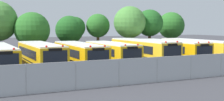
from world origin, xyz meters
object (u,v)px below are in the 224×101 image
(school_bus_4, at_px, (143,50))
(school_bus_6, at_px, (196,49))
(school_bus_1, at_px, (40,55))
(tree_4, at_px, (98,26))
(school_bus_3, at_px, (111,53))
(school_bus_5, at_px, (170,50))
(tree_6, at_px, (150,23))
(school_bus_2, at_px, (79,54))
(tree_2, at_px, (33,30))
(traffic_cone, at_px, (178,74))
(tree_5, at_px, (131,22))
(tree_7, at_px, (172,26))
(tree_3, at_px, (71,29))

(school_bus_4, height_order, school_bus_6, school_bus_4)
(school_bus_1, bearing_deg, tree_4, -136.40)
(school_bus_3, bearing_deg, school_bus_5, -179.51)
(school_bus_5, xyz_separation_m, tree_6, (2.39, 8.17, 3.20))
(school_bus_6, bearing_deg, school_bus_4, -0.78)
(school_bus_4, height_order, tree_6, tree_6)
(school_bus_2, height_order, school_bus_3, school_bus_2)
(school_bus_1, bearing_deg, tree_2, -97.24)
(school_bus_6, relative_size, traffic_cone, 21.36)
(school_bus_5, bearing_deg, tree_4, -64.61)
(school_bus_5, relative_size, tree_6, 1.74)
(tree_2, relative_size, tree_5, 0.86)
(school_bus_1, relative_size, school_bus_3, 1.12)
(school_bus_3, bearing_deg, tree_5, -129.95)
(traffic_cone, bearing_deg, tree_7, 55.00)
(school_bus_1, bearing_deg, tree_5, -152.15)
(school_bus_3, bearing_deg, school_bus_1, 0.25)
(school_bus_1, relative_size, school_bus_4, 0.93)
(school_bus_6, xyz_separation_m, tree_5, (-4.86, 7.64, 3.35))
(school_bus_6, relative_size, tree_7, 1.85)
(school_bus_2, bearing_deg, school_bus_3, -176.35)
(tree_6, distance_m, tree_7, 5.08)
(school_bus_1, bearing_deg, traffic_cone, 136.51)
(school_bus_3, relative_size, traffic_cone, 17.35)
(tree_2, bearing_deg, tree_4, 6.15)
(tree_2, xyz_separation_m, traffic_cone, (8.40, -17.55, -3.40))
(school_bus_1, relative_size, school_bus_2, 0.99)
(tree_3, distance_m, tree_4, 3.75)
(tree_5, distance_m, traffic_cone, 17.47)
(school_bus_4, height_order, tree_7, tree_7)
(school_bus_6, relative_size, tree_5, 1.69)
(school_bus_1, relative_size, traffic_cone, 19.51)
(school_bus_4, relative_size, traffic_cone, 20.96)
(school_bus_5, distance_m, tree_4, 11.37)
(tree_6, bearing_deg, tree_4, 166.88)
(tree_5, distance_m, tree_6, 3.50)
(tree_6, bearing_deg, tree_5, -170.97)
(school_bus_3, xyz_separation_m, school_bus_4, (3.90, 0.15, 0.11))
(school_bus_5, bearing_deg, tree_3, -51.68)
(school_bus_2, xyz_separation_m, tree_7, (18.44, 9.81, 2.84))
(school_bus_1, xyz_separation_m, school_bus_2, (3.78, -0.19, -0.04))
(school_bus_2, bearing_deg, tree_6, -147.42)
(school_bus_3, xyz_separation_m, tree_7, (14.80, 9.64, 2.86))
(school_bus_6, relative_size, tree_6, 1.78)
(school_bus_5, relative_size, tree_5, 1.65)
(school_bus_1, height_order, school_bus_2, school_bus_1)
(school_bus_6, height_order, tree_3, tree_3)
(school_bus_2, bearing_deg, school_bus_6, -178.40)
(tree_6, relative_size, traffic_cone, 11.97)
(school_bus_4, bearing_deg, tree_6, -126.33)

